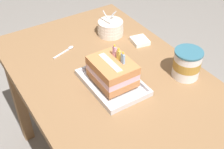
{
  "coord_description": "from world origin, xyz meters",
  "views": [
    {
      "loc": [
        0.86,
        -0.55,
        1.57
      ],
      "look_at": [
        0.03,
        -0.01,
        0.77
      ],
      "focal_mm": 48.37,
      "sensor_mm": 36.0,
      "label": 1
    }
  ],
  "objects_px": {
    "foil_tray": "(112,83)",
    "serving_spoon_near_tray": "(68,49)",
    "bowl_stack": "(110,28)",
    "napkin_pile": "(140,41)",
    "ice_cream_tub": "(187,64)",
    "birthday_cake": "(112,71)"
  },
  "relations": [
    {
      "from": "foil_tray",
      "to": "bowl_stack",
      "type": "xyz_separation_m",
      "value": [
        -0.34,
        0.21,
        0.03
      ]
    },
    {
      "from": "foil_tray",
      "to": "bowl_stack",
      "type": "relative_size",
      "value": 2.16
    },
    {
      "from": "foil_tray",
      "to": "serving_spoon_near_tray",
      "type": "height_order",
      "value": "foil_tray"
    },
    {
      "from": "birthday_cake",
      "to": "bowl_stack",
      "type": "distance_m",
      "value": 0.41
    },
    {
      "from": "birthday_cake",
      "to": "foil_tray",
      "type": "bearing_deg",
      "value": -90.0
    },
    {
      "from": "bowl_stack",
      "to": "ice_cream_tub",
      "type": "bearing_deg",
      "value": 10.93
    },
    {
      "from": "ice_cream_tub",
      "to": "serving_spoon_near_tray",
      "type": "distance_m",
      "value": 0.57
    },
    {
      "from": "napkin_pile",
      "to": "birthday_cake",
      "type": "bearing_deg",
      "value": -55.85
    },
    {
      "from": "birthday_cake",
      "to": "ice_cream_tub",
      "type": "height_order",
      "value": "birthday_cake"
    },
    {
      "from": "birthday_cake",
      "to": "serving_spoon_near_tray",
      "type": "height_order",
      "value": "birthday_cake"
    },
    {
      "from": "foil_tray",
      "to": "bowl_stack",
      "type": "bearing_deg",
      "value": 148.74
    },
    {
      "from": "foil_tray",
      "to": "napkin_pile",
      "type": "bearing_deg",
      "value": 124.13
    },
    {
      "from": "ice_cream_tub",
      "to": "foil_tray",
      "type": "bearing_deg",
      "value": -111.59
    },
    {
      "from": "foil_tray",
      "to": "serving_spoon_near_tray",
      "type": "xyz_separation_m",
      "value": [
        -0.33,
        -0.05,
        -0.0
      ]
    },
    {
      "from": "bowl_stack",
      "to": "foil_tray",
      "type": "bearing_deg",
      "value": -31.26
    },
    {
      "from": "foil_tray",
      "to": "napkin_pile",
      "type": "distance_m",
      "value": 0.35
    },
    {
      "from": "birthday_cake",
      "to": "napkin_pile",
      "type": "height_order",
      "value": "birthday_cake"
    },
    {
      "from": "foil_tray",
      "to": "napkin_pile",
      "type": "relative_size",
      "value": 3.01
    },
    {
      "from": "foil_tray",
      "to": "birthday_cake",
      "type": "distance_m",
      "value": 0.06
    },
    {
      "from": "bowl_stack",
      "to": "ice_cream_tub",
      "type": "relative_size",
      "value": 1.07
    },
    {
      "from": "ice_cream_tub",
      "to": "napkin_pile",
      "type": "distance_m",
      "value": 0.32
    },
    {
      "from": "bowl_stack",
      "to": "napkin_pile",
      "type": "xyz_separation_m",
      "value": [
        0.15,
        0.08,
        -0.03
      ]
    }
  ]
}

